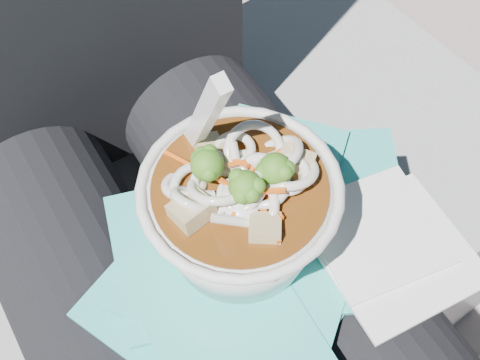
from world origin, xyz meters
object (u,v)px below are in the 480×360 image
stone_ledge (170,303)px  udon_bowl (240,208)px  lap (215,307)px  person_body (169,222)px  plastic_bag (250,265)px

stone_ledge → udon_bowl: bearing=-77.6°
lap → person_body: (0.00, 0.09, 0.03)m
plastic_bag → person_body: bearing=105.1°
udon_bowl → person_body: bearing=110.0°
stone_ledge → person_body: size_ratio=1.02×
stone_ledge → person_body: bearing=-90.0°
stone_ledge → person_body: (0.00, -0.06, 0.33)m
lap → stone_ledge: bearing=90.0°
lap → person_body: bearing=90.0°
stone_ledge → plastic_bag: 0.42m
udon_bowl → lap: bearing=-170.5°
stone_ledge → person_body: 0.33m
person_body → plastic_bag: 0.13m
stone_ledge → plastic_bag: (0.03, -0.17, 0.39)m
person_body → udon_bowl: bearing=-70.0°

